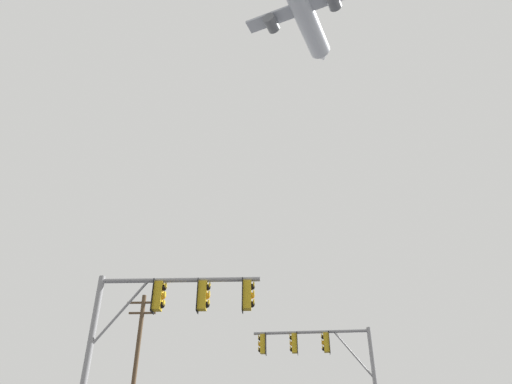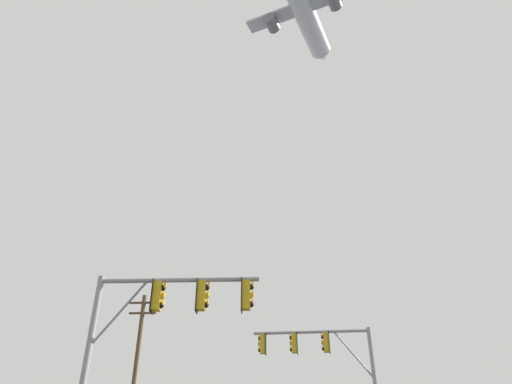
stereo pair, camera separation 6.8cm
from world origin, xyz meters
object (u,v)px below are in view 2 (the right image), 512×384
(signal_pole_near, at_px, (158,321))
(utility_pole, at_px, (135,375))
(signal_pole_far, at_px, (326,362))
(airplane, at_px, (303,9))

(signal_pole_near, distance_m, utility_pole, 16.92)
(utility_pole, bearing_deg, signal_pole_near, -72.02)
(signal_pole_far, relative_size, utility_pole, 0.63)
(signal_pole_far, bearing_deg, airplane, 83.08)
(utility_pole, relative_size, airplane, 0.54)
(signal_pole_near, distance_m, signal_pole_far, 10.83)
(signal_pole_near, bearing_deg, airplane, 73.35)
(signal_pole_near, xyz_separation_m, airplane, (8.25, 27.58, 49.38))
(signal_pole_near, bearing_deg, utility_pole, 107.98)
(utility_pole, xyz_separation_m, airplane, (13.46, 11.50, 48.52))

